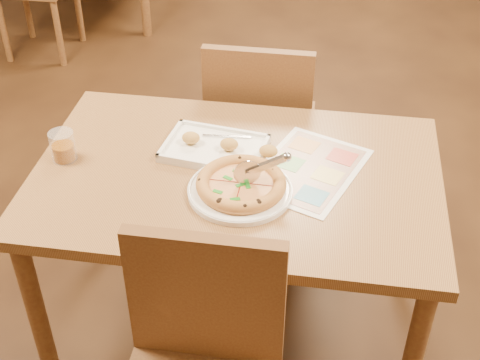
# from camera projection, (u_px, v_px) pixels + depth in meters

# --- Properties ---
(dining_table) EXTENTS (1.30, 0.85, 0.72)m
(dining_table) POSITION_uv_depth(u_px,v_px,m) (236.00, 194.00, 2.18)
(dining_table) COLOR olive
(dining_table) RESTS_ON ground
(chair_near) EXTENTS (0.42, 0.42, 0.47)m
(chair_near) POSITION_uv_depth(u_px,v_px,m) (200.00, 355.00, 1.75)
(chair_near) COLOR brown
(chair_near) RESTS_ON ground
(chair_far) EXTENTS (0.42, 0.42, 0.47)m
(chair_far) POSITION_uv_depth(u_px,v_px,m) (260.00, 115.00, 2.70)
(chair_far) COLOR brown
(chair_far) RESTS_ON ground
(plate) EXTENTS (0.37, 0.37, 0.02)m
(plate) POSITION_uv_depth(u_px,v_px,m) (240.00, 191.00, 2.04)
(plate) COLOR white
(plate) RESTS_ON dining_table
(pizza) EXTENTS (0.28, 0.28, 0.04)m
(pizza) POSITION_uv_depth(u_px,v_px,m) (241.00, 184.00, 2.03)
(pizza) COLOR gold
(pizza) RESTS_ON plate
(pizza_cutter) EXTENTS (0.16, 0.06, 0.10)m
(pizza_cutter) POSITION_uv_depth(u_px,v_px,m) (260.00, 167.00, 2.00)
(pizza_cutter) COLOR silver
(pizza_cutter) RESTS_ON pizza
(appetizer_tray) EXTENTS (0.39, 0.27, 0.06)m
(appetizer_tray) POSITION_uv_depth(u_px,v_px,m) (217.00, 148.00, 2.21)
(appetizer_tray) COLOR white
(appetizer_tray) RESTS_ON dining_table
(glass_tumbler) EXTENTS (0.08, 0.08, 0.10)m
(glass_tumbler) POSITION_uv_depth(u_px,v_px,m) (63.00, 148.00, 2.16)
(glass_tumbler) COLOR #83450A
(glass_tumbler) RESTS_ON dining_table
(menu) EXTENTS (0.42, 0.49, 0.00)m
(menu) POSITION_uv_depth(u_px,v_px,m) (308.00, 169.00, 2.14)
(menu) COLOR silver
(menu) RESTS_ON dining_table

